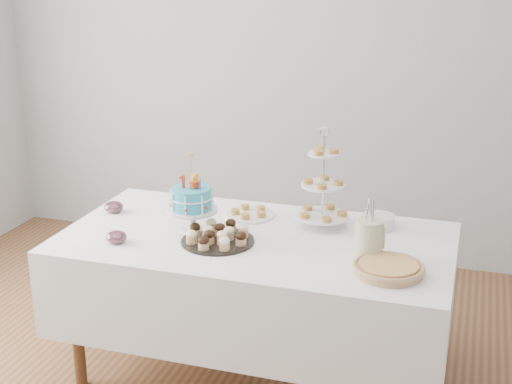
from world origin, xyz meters
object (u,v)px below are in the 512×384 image
(pie, at_px, (388,268))
(jam_bowl_a, at_px, (116,237))
(tiered_stand, at_px, (323,186))
(birthday_cake, at_px, (192,211))
(table, at_px, (256,279))
(jam_bowl_b, at_px, (114,207))
(plate_stack, at_px, (378,221))
(cupcake_tray, at_px, (218,235))
(utensil_pitcher, at_px, (369,238))
(pastry_plate, at_px, (250,213))

(pie, relative_size, jam_bowl_a, 3.10)
(tiered_stand, relative_size, jam_bowl_a, 5.17)
(birthday_cake, xyz_separation_m, pie, (1.01, -0.22, -0.08))
(tiered_stand, bearing_deg, table, -139.14)
(jam_bowl_b, bearing_deg, tiered_stand, 6.72)
(plate_stack, xyz_separation_m, jam_bowl_a, (-1.18, -0.59, -0.00))
(tiered_stand, xyz_separation_m, plate_stack, (0.28, 0.07, -0.19))
(plate_stack, bearing_deg, birthday_cake, -159.33)
(birthday_cake, height_order, pie, birthday_cake)
(table, xyz_separation_m, plate_stack, (0.56, 0.31, 0.26))
(cupcake_tray, height_order, plate_stack, cupcake_tray)
(cupcake_tray, relative_size, utensil_pitcher, 1.24)
(pie, xyz_separation_m, utensil_pitcher, (-0.11, 0.14, 0.07))
(tiered_stand, bearing_deg, birthday_cake, -156.51)
(pie, xyz_separation_m, tiered_stand, (-0.40, 0.48, 0.19))
(birthday_cake, height_order, jam_bowl_a, birthday_cake)
(pie, bearing_deg, plate_stack, 102.74)
(jam_bowl_b, bearing_deg, plate_stack, 8.22)
(cupcake_tray, distance_m, utensil_pitcher, 0.73)
(birthday_cake, relative_size, tiered_stand, 0.75)
(pie, relative_size, tiered_stand, 0.60)
(tiered_stand, bearing_deg, plate_stack, 14.15)
(tiered_stand, distance_m, utensil_pitcher, 0.47)
(birthday_cake, relative_size, jam_bowl_b, 3.79)
(plate_stack, bearing_deg, table, -150.76)
(tiered_stand, xyz_separation_m, utensil_pitcher, (0.29, -0.34, -0.12))
(jam_bowl_a, bearing_deg, jam_bowl_b, 119.97)
(plate_stack, distance_m, jam_bowl_a, 1.31)
(pie, relative_size, plate_stack, 1.86)
(plate_stack, height_order, utensil_pitcher, utensil_pitcher)
(table, xyz_separation_m, cupcake_tray, (-0.15, -0.12, 0.27))
(cupcake_tray, distance_m, jam_bowl_a, 0.49)
(jam_bowl_a, bearing_deg, utensil_pitcher, 8.20)
(table, distance_m, pie, 0.77)
(plate_stack, relative_size, utensil_pitcher, 0.59)
(pie, distance_m, jam_bowl_b, 1.56)
(jam_bowl_b, bearing_deg, table, -7.47)
(table, distance_m, plate_stack, 0.69)
(table, relative_size, jam_bowl_b, 18.59)
(table, distance_m, jam_bowl_b, 0.89)
(jam_bowl_b, bearing_deg, birthday_cake, -14.39)
(jam_bowl_a, bearing_deg, birthday_cake, 40.95)
(table, bearing_deg, plate_stack, 29.24)
(pie, bearing_deg, jam_bowl_b, 166.99)
(birthday_cake, relative_size, jam_bowl_a, 3.87)
(pastry_plate, relative_size, jam_bowl_a, 2.58)
(pastry_plate, bearing_deg, birthday_cake, -125.24)
(birthday_cake, height_order, jam_bowl_b, birthday_cake)
(table, xyz_separation_m, tiered_stand, (0.28, 0.24, 0.45))
(tiered_stand, distance_m, pastry_plate, 0.45)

